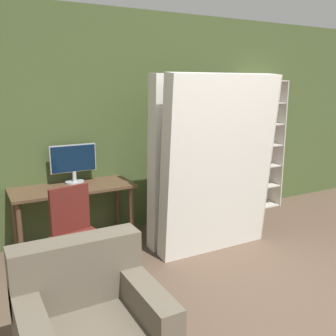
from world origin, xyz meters
TOP-DOWN VIEW (x-y plane):
  - ground_plane at (0.00, 0.00)m, footprint 16.00×16.00m
  - wall_back at (0.00, 2.74)m, footprint 8.00×0.06m
  - desk at (-1.28, 2.43)m, footprint 1.32×0.56m
  - monitor at (-1.22, 2.59)m, footprint 0.52×0.21m
  - office_chair at (-1.43, 1.70)m, footprint 0.53×0.53m
  - bookshelf at (1.42, 2.60)m, footprint 0.79×0.28m
  - mattress_near at (0.11, 1.62)m, footprint 1.32×0.36m
  - mattress_far at (0.11, 1.92)m, footprint 1.32×0.28m
  - armchair at (-1.70, 0.47)m, footprint 0.85×0.80m

SIDE VIEW (x-z plane):
  - ground_plane at x=0.00m, z-range 0.00..0.00m
  - armchair at x=-1.70m, z-range -0.11..0.74m
  - office_chair at x=-1.43m, z-range -0.09..0.80m
  - desk at x=-1.28m, z-range 0.26..0.99m
  - bookshelf at x=1.42m, z-range -0.01..1.87m
  - mattress_far at x=0.11m, z-range 0.00..1.95m
  - mattress_near at x=0.11m, z-range 0.00..1.95m
  - monitor at x=-1.22m, z-range 0.76..1.20m
  - wall_back at x=0.00m, z-range 0.00..2.70m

